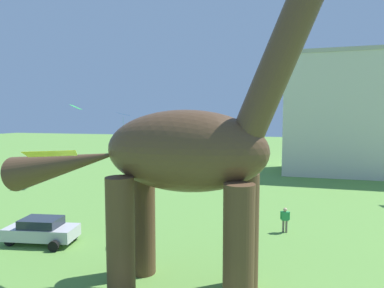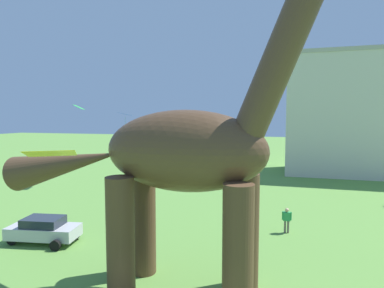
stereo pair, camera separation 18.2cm
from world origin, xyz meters
TOP-DOWN VIEW (x-y plane):
  - dinosaur_sculpture at (0.24, 4.33)m, footprint 16.53×3.50m
  - parked_sedan_left at (-9.71, 7.28)m, footprint 4.43×2.43m
  - person_near_flyer at (4.63, 13.16)m, footprint 0.63×0.28m
  - kite_mid_center at (-3.23, 0.42)m, footprint 2.02×1.89m
  - kite_mid_left at (-17.79, 22.53)m, footprint 1.59×1.86m
  - kite_mid_right at (-7.64, 14.13)m, footprint 1.56×1.73m
  - kite_high_right at (-1.06, 10.55)m, footprint 0.81×0.81m
  - background_building_block at (13.80, 38.82)m, footprint 19.25×9.09m

SIDE VIEW (x-z plane):
  - parked_sedan_left at x=-9.71m, z-range 0.03..1.58m
  - person_near_flyer at x=4.63m, z-range 0.18..1.85m
  - dinosaur_sculpture at x=0.24m, z-range -2.39..14.89m
  - kite_mid_center at x=-3.23m, z-range 6.28..6.60m
  - kite_high_right at x=-1.06m, z-range 6.68..7.52m
  - kite_mid_right at x=-7.64m, z-range 7.02..8.77m
  - background_building_block at x=13.80m, z-range 0.01..16.09m
  - kite_mid_left at x=-17.79m, z-range 8.51..9.04m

